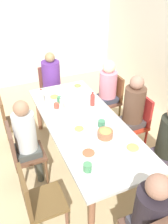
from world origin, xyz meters
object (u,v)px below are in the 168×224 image
(chair_7, at_px, (22,152))
(cup_0, at_px, (60,100))
(plate_3, at_px, (79,129))
(plate_4, at_px, (133,148))
(chair_6, at_px, (11,119))
(bottle_1, at_px, (62,105))
(person_7, at_px, (27,137))
(cup_4, at_px, (102,124))
(plate_1, at_px, (54,97))
(chair_4, at_px, (111,97))
(cup_2, at_px, (88,167))
(chair_5, at_px, (37,200))
(bottle_0, at_px, (42,97))
(dining_table, at_px, (84,126))
(chair_1, at_px, (136,120))
(plate_2, at_px, (78,86))
(bottle_2, at_px, (93,99))
(cup_1, at_px, (54,117))
(plate_0, at_px, (89,153))
(person_3, at_px, (151,213))
(chair_0, at_px, (51,88))
(bowl_0, at_px, (105,133))
(person_1, at_px, (133,108))
(person_4, at_px, (107,87))
(cup_3, at_px, (56,106))

(chair_7, distance_m, cup_0, 0.97)
(plate_3, height_order, plate_4, same)
(chair_6, height_order, bottle_1, bottle_1)
(person_7, bearing_deg, cup_4, 78.50)
(plate_1, bearing_deg, cup_0, 11.61)
(chair_4, relative_size, person_7, 0.73)
(cup_2, bearing_deg, chair_5, -93.65)
(bottle_0, bearing_deg, cup_0, 68.73)
(dining_table, xyz_separation_m, chair_6, (-0.78, -0.86, -0.16))
(chair_7, bearing_deg, bottle_0, 145.09)
(chair_1, relative_size, bottle_1, 3.69)
(dining_table, distance_m, chair_6, 1.17)
(plate_2, height_order, bottle_2, bottle_2)
(chair_5, bearing_deg, cup_1, 152.84)
(plate_1, xyz_separation_m, plate_4, (1.48, 0.46, 0.00))
(plate_1, xyz_separation_m, bottle_0, (0.07, -0.21, 0.10))
(dining_table, bearing_deg, plate_3, -41.75)
(person_7, xyz_separation_m, plate_4, (0.72, 1.06, 0.03))
(chair_7, height_order, cup_0, chair_7)
(dining_table, height_order, plate_0, plate_0)
(plate_4, relative_size, cup_2, 1.98)
(chair_1, bearing_deg, bottle_0, -119.09)
(person_3, distance_m, plate_0, 0.88)
(chair_0, xyz_separation_m, chair_1, (1.54, 0.86, 0.00))
(cup_0, bearing_deg, bottle_2, 57.35)
(dining_table, distance_m, cup_0, 0.62)
(chair_1, xyz_separation_m, cup_0, (-0.59, -0.99, 0.27))
(cup_2, distance_m, bottle_0, 1.50)
(chair_0, relative_size, cup_0, 7.89)
(dining_table, bearing_deg, plate_2, 162.46)
(person_7, relative_size, cup_2, 9.83)
(chair_6, xyz_separation_m, bottle_0, (0.09, 0.48, 0.33))
(plate_3, bearing_deg, bowl_0, 44.41)
(person_1, relative_size, bottle_2, 5.83)
(cup_1, bearing_deg, plate_2, 138.83)
(person_4, height_order, cup_1, person_4)
(dining_table, distance_m, chair_4, 1.17)
(plate_2, relative_size, plate_3, 1.02)
(dining_table, bearing_deg, chair_6, -132.11)
(chair_6, xyz_separation_m, chair_7, (0.78, 0.00, 0.00))
(plate_0, bearing_deg, chair_1, 119.35)
(plate_0, xyz_separation_m, cup_0, (-1.19, 0.07, 0.03))
(chair_6, distance_m, bottle_1, 0.87)
(person_3, xyz_separation_m, plate_4, (-0.73, 0.29, 0.04))
(cup_1, distance_m, cup_3, 0.29)
(plate_1, relative_size, plate_2, 1.09)
(cup_2, bearing_deg, bottle_0, -177.58)
(person_1, distance_m, cup_2, 1.35)
(cup_2, bearing_deg, chair_0, 172.38)
(chair_5, distance_m, bottle_0, 1.58)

